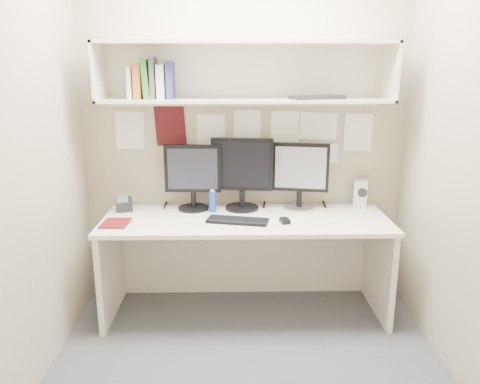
{
  "coord_description": "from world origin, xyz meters",
  "views": [
    {
      "loc": [
        -0.1,
        -2.48,
        1.74
      ],
      "look_at": [
        -0.05,
        0.35,
        0.99
      ],
      "focal_mm": 35.0,
      "sensor_mm": 36.0,
      "label": 1
    }
  ],
  "objects_px": {
    "monitor_right": "(300,174)",
    "keyboard": "(237,221)",
    "monitor_left": "(193,175)",
    "desk": "(246,265)",
    "speaker": "(360,193)",
    "maroon_notebook": "(116,223)",
    "monitor_center": "(242,172)",
    "desk_phone": "(124,204)"
  },
  "relations": [
    {
      "from": "monitor_right",
      "to": "keyboard",
      "type": "height_order",
      "value": "monitor_right"
    },
    {
      "from": "monitor_left",
      "to": "keyboard",
      "type": "relative_size",
      "value": 1.17
    },
    {
      "from": "monitor_right",
      "to": "desk",
      "type": "bearing_deg",
      "value": -140.41
    },
    {
      "from": "monitor_left",
      "to": "monitor_right",
      "type": "xyz_separation_m",
      "value": [
        0.79,
        -0.0,
        0.0
      ]
    },
    {
      "from": "monitor_left",
      "to": "speaker",
      "type": "distance_m",
      "value": 1.27
    },
    {
      "from": "keyboard",
      "to": "maroon_notebook",
      "type": "bearing_deg",
      "value": -165.68
    },
    {
      "from": "desk",
      "to": "keyboard",
      "type": "bearing_deg",
      "value": -120.25
    },
    {
      "from": "monitor_center",
      "to": "monitor_right",
      "type": "relative_size",
      "value": 1.08
    },
    {
      "from": "monitor_right",
      "to": "speaker",
      "type": "relative_size",
      "value": 2.46
    },
    {
      "from": "maroon_notebook",
      "to": "keyboard",
      "type": "bearing_deg",
      "value": 4.29
    },
    {
      "from": "monitor_right",
      "to": "desk_phone",
      "type": "xyz_separation_m",
      "value": [
        -1.29,
        -0.05,
        -0.21
      ]
    },
    {
      "from": "monitor_center",
      "to": "monitor_left",
      "type": "bearing_deg",
      "value": -172.67
    },
    {
      "from": "monitor_center",
      "to": "monitor_right",
      "type": "xyz_separation_m",
      "value": [
        0.43,
        0.0,
        -0.02
      ]
    },
    {
      "from": "desk",
      "to": "monitor_center",
      "type": "xyz_separation_m",
      "value": [
        -0.02,
        0.22,
        0.65
      ]
    },
    {
      "from": "monitor_right",
      "to": "keyboard",
      "type": "relative_size",
      "value": 1.19
    },
    {
      "from": "desk_phone",
      "to": "monitor_right",
      "type": "bearing_deg",
      "value": -18.24
    },
    {
      "from": "desk",
      "to": "keyboard",
      "type": "xyz_separation_m",
      "value": [
        -0.06,
        -0.1,
        0.37
      ]
    },
    {
      "from": "desk",
      "to": "maroon_notebook",
      "type": "height_order",
      "value": "maroon_notebook"
    },
    {
      "from": "maroon_notebook",
      "to": "monitor_right",
      "type": "bearing_deg",
      "value": 17.54
    },
    {
      "from": "desk",
      "to": "monitor_left",
      "type": "xyz_separation_m",
      "value": [
        -0.38,
        0.22,
        0.63
      ]
    },
    {
      "from": "maroon_notebook",
      "to": "desk_phone",
      "type": "distance_m",
      "value": 0.3
    },
    {
      "from": "monitor_right",
      "to": "desk_phone",
      "type": "bearing_deg",
      "value": -166.67
    },
    {
      "from": "monitor_left",
      "to": "keyboard",
      "type": "distance_m",
      "value": 0.52
    },
    {
      "from": "monitor_left",
      "to": "monitor_right",
      "type": "relative_size",
      "value": 0.98
    },
    {
      "from": "monitor_center",
      "to": "maroon_notebook",
      "type": "distance_m",
      "value": 0.97
    },
    {
      "from": "desk",
      "to": "maroon_notebook",
      "type": "relative_size",
      "value": 9.45
    },
    {
      "from": "desk",
      "to": "monitor_left",
      "type": "height_order",
      "value": "monitor_left"
    },
    {
      "from": "keyboard",
      "to": "desk_phone",
      "type": "bearing_deg",
      "value": 174.3
    },
    {
      "from": "speaker",
      "to": "maroon_notebook",
      "type": "xyz_separation_m",
      "value": [
        -1.76,
        -0.39,
        -0.09
      ]
    },
    {
      "from": "keyboard",
      "to": "maroon_notebook",
      "type": "relative_size",
      "value": 1.95
    },
    {
      "from": "monitor_left",
      "to": "desk_phone",
      "type": "distance_m",
      "value": 0.55
    },
    {
      "from": "keyboard",
      "to": "maroon_notebook",
      "type": "distance_m",
      "value": 0.82
    },
    {
      "from": "monitor_left",
      "to": "maroon_notebook",
      "type": "xyz_separation_m",
      "value": [
        -0.5,
        -0.35,
        -0.26
      ]
    },
    {
      "from": "speaker",
      "to": "monitor_right",
      "type": "bearing_deg",
      "value": -159.43
    },
    {
      "from": "monitor_center",
      "to": "keyboard",
      "type": "relative_size",
      "value": 1.28
    },
    {
      "from": "monitor_center",
      "to": "speaker",
      "type": "bearing_deg",
      "value": 10.47
    },
    {
      "from": "desk",
      "to": "desk_phone",
      "type": "height_order",
      "value": "desk_phone"
    },
    {
      "from": "monitor_left",
      "to": "monitor_right",
      "type": "bearing_deg",
      "value": 2.03
    },
    {
      "from": "maroon_notebook",
      "to": "desk_phone",
      "type": "xyz_separation_m",
      "value": [
        -0.01,
        0.3,
        0.05
      ]
    },
    {
      "from": "monitor_center",
      "to": "desk_phone",
      "type": "height_order",
      "value": "monitor_center"
    },
    {
      "from": "monitor_right",
      "to": "keyboard",
      "type": "xyz_separation_m",
      "value": [
        -0.46,
        -0.32,
        -0.26
      ]
    },
    {
      "from": "speaker",
      "to": "maroon_notebook",
      "type": "bearing_deg",
      "value": -152.67
    }
  ]
}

